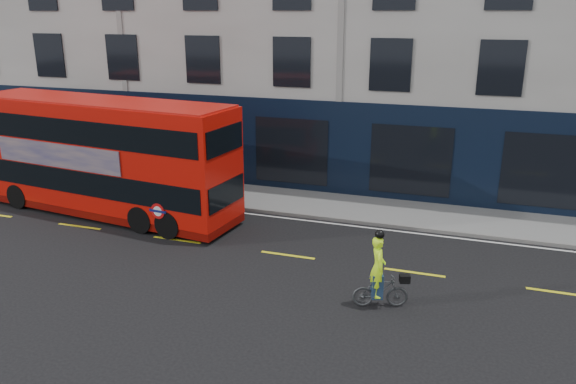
% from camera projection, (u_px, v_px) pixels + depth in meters
% --- Properties ---
extents(ground, '(120.00, 120.00, 0.00)m').
position_uv_depth(ground, '(272.00, 275.00, 16.63)').
color(ground, black).
rests_on(ground, ground).
extents(pavement, '(60.00, 3.00, 0.12)m').
position_uv_depth(pavement, '(327.00, 205.00, 22.48)').
color(pavement, gray).
rests_on(pavement, ground).
extents(kerb, '(60.00, 0.12, 0.13)m').
position_uv_depth(kerb, '(317.00, 217.00, 21.12)').
color(kerb, slate).
rests_on(kerb, ground).
extents(building_terrace, '(50.00, 10.07, 15.00)m').
position_uv_depth(building_terrace, '(366.00, 11.00, 26.03)').
color(building_terrace, '#BBB7B1').
rests_on(building_terrace, ground).
extents(road_edge_line, '(58.00, 0.10, 0.01)m').
position_uv_depth(road_edge_line, '(315.00, 222.00, 20.87)').
color(road_edge_line, silver).
rests_on(road_edge_line, ground).
extents(lane_dashes, '(58.00, 0.12, 0.01)m').
position_uv_depth(lane_dashes, '(288.00, 255.00, 17.98)').
color(lane_dashes, yellow).
rests_on(lane_dashes, ground).
extents(bus, '(11.09, 3.75, 4.39)m').
position_uv_depth(bus, '(103.00, 156.00, 21.14)').
color(bus, red).
rests_on(bus, ground).
extents(cyclist, '(1.52, 0.85, 2.18)m').
position_uv_depth(cyclist, '(379.00, 281.00, 14.63)').
color(cyclist, '#474A4C').
rests_on(cyclist, ground).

